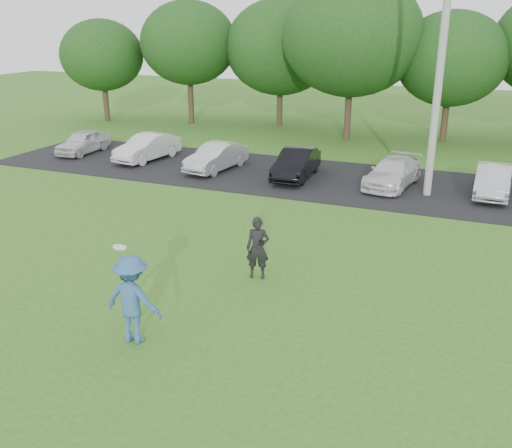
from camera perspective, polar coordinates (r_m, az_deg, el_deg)
The scene contains 7 objects.
ground at distance 12.49m, azimuth -6.23°, elevation -10.71°, with size 100.00×100.00×0.00m, color #33651C.
parking_lot at distance 23.85m, azimuth 8.74°, elevation 4.27°, with size 32.00×6.50×0.03m, color black.
utility_pole at distance 21.79m, azimuth 17.99°, elevation 15.10°, with size 0.28×0.28×9.74m, color #A0A09B.
frisbee_player at distance 11.95m, azimuth -12.25°, elevation -7.35°, with size 1.25×0.73×2.15m.
camera_bystander at distance 14.53m, azimuth 0.17°, elevation -2.42°, with size 0.67×0.52×1.64m.
parked_cars at distance 23.50m, azimuth 10.82°, elevation 5.37°, with size 28.08×4.54×1.20m.
tree_row at distance 32.39m, azimuth 16.33°, elevation 16.59°, with size 42.39×9.85×8.64m.
Camera 1 is at (5.30, -9.38, 6.33)m, focal length 40.00 mm.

